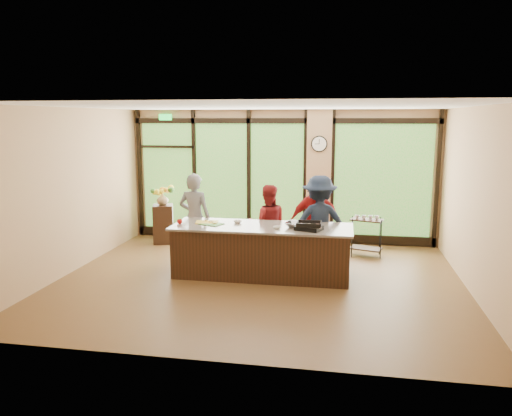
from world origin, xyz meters
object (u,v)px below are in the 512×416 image
at_px(cook_left, 195,218).
at_px(cook_right, 319,222).
at_px(roasting_pan, 309,228).
at_px(flower_stand, 163,224).
at_px(bar_cart, 366,232).
at_px(island_base, 262,252).

xyz_separation_m(cook_left, cook_right, (2.43, 0.02, 0.00)).
relative_size(cook_left, roasting_pan, 4.17).
relative_size(flower_stand, bar_cart, 1.02).
bearing_deg(roasting_pan, cook_right, 102.02).
height_order(cook_left, cook_right, cook_right).
distance_m(island_base, bar_cart, 2.53).
distance_m(island_base, cook_right, 1.28).
xyz_separation_m(cook_left, bar_cart, (3.35, 1.00, -0.37)).
height_order(island_base, roasting_pan, roasting_pan).
bearing_deg(island_base, cook_right, 35.47).
xyz_separation_m(flower_stand, bar_cart, (4.50, -0.32, 0.08)).
bearing_deg(flower_stand, bar_cart, -21.33).
bearing_deg(cook_left, island_base, 159.94).
height_order(cook_left, flower_stand, cook_left).
relative_size(island_base, cook_right, 1.76).
distance_m(cook_right, flower_stand, 3.84).
xyz_separation_m(cook_left, roasting_pan, (2.30, -0.87, 0.08)).
xyz_separation_m(island_base, roasting_pan, (0.85, -0.20, 0.52)).
height_order(cook_right, flower_stand, cook_right).
distance_m(island_base, cook_left, 1.66).
xyz_separation_m(cook_right, bar_cart, (0.92, 0.97, -0.37)).
bearing_deg(cook_right, cook_left, -9.70).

